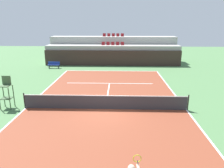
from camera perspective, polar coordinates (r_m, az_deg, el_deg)
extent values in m
plane|color=#477042|center=(14.65, -1.79, -6.66)|extent=(80.00, 80.00, 0.00)
cube|color=brown|center=(14.65, -1.79, -6.64)|extent=(11.00, 24.00, 0.01)
cube|color=white|center=(26.07, -0.11, 3.50)|extent=(11.00, 0.10, 0.00)
cube|color=white|center=(15.94, -21.85, -5.89)|extent=(0.10, 24.00, 0.00)
cube|color=white|center=(15.30, 19.17, -6.52)|extent=(0.10, 24.00, 0.00)
cube|color=white|center=(20.69, -0.66, 0.19)|extent=(8.26, 0.10, 0.00)
cube|color=white|center=(17.64, -1.13, -2.63)|extent=(0.10, 6.40, 0.00)
cube|color=#33231E|center=(29.17, 0.13, 6.87)|extent=(18.34, 0.30, 2.06)
cube|color=#9E9E99|center=(30.46, 0.21, 7.81)|extent=(18.34, 2.40, 2.63)
cube|color=#9E9E99|center=(32.77, 0.34, 9.30)|extent=(18.34, 2.40, 3.68)
cube|color=maroon|center=(30.37, -2.37, 10.31)|extent=(0.44, 0.44, 0.04)
cube|color=maroon|center=(30.55, -2.35, 10.75)|extent=(0.44, 0.04, 0.40)
cube|color=maroon|center=(30.33, -1.08, 10.31)|extent=(0.44, 0.44, 0.04)
cube|color=maroon|center=(30.51, -1.06, 10.76)|extent=(0.44, 0.04, 0.40)
cube|color=maroon|center=(30.30, 0.21, 10.31)|extent=(0.44, 0.44, 0.04)
cube|color=maroon|center=(30.48, 0.22, 10.76)|extent=(0.44, 0.04, 0.40)
cube|color=maroon|center=(30.29, 1.50, 10.30)|extent=(0.44, 0.44, 0.04)
cube|color=maroon|center=(30.47, 1.51, 10.75)|extent=(0.44, 0.04, 0.40)
cube|color=maroon|center=(30.29, 2.80, 10.29)|extent=(0.44, 0.44, 0.04)
cube|color=maroon|center=(30.47, 2.80, 10.74)|extent=(0.44, 0.04, 0.40)
cube|color=maroon|center=(32.68, -2.07, 12.55)|extent=(0.44, 0.44, 0.04)
cube|color=maroon|center=(32.86, -2.05, 12.95)|extent=(0.44, 0.04, 0.40)
cube|color=maroon|center=(32.64, -0.87, 12.55)|extent=(0.44, 0.44, 0.04)
cube|color=maroon|center=(32.82, -0.85, 12.95)|extent=(0.44, 0.04, 0.40)
cube|color=maroon|center=(32.61, 0.34, 12.55)|extent=(0.44, 0.44, 0.04)
cube|color=maroon|center=(32.80, 0.35, 12.95)|extent=(0.44, 0.04, 0.40)
cube|color=maroon|center=(32.60, 1.55, 12.54)|extent=(0.44, 0.44, 0.04)
cube|color=maroon|center=(32.79, 1.56, 12.95)|extent=(0.44, 0.04, 0.40)
cube|color=maroon|center=(32.60, 2.77, 12.53)|extent=(0.44, 0.44, 0.04)
cube|color=maroon|center=(32.79, 2.77, 12.94)|extent=(0.44, 0.04, 0.40)
cylinder|color=black|center=(15.78, -22.22, -4.09)|extent=(0.08, 0.08, 1.07)
cylinder|color=black|center=(15.13, 19.53, -4.65)|extent=(0.08, 0.08, 1.07)
cube|color=#333338|center=(14.47, -1.81, -4.94)|extent=(10.90, 0.02, 0.92)
cube|color=white|center=(14.31, -1.83, -3.13)|extent=(10.90, 0.04, 0.05)
sphere|color=beige|center=(6.64, 5.17, -21.40)|extent=(0.22, 0.22, 0.22)
cylinder|color=black|center=(7.29, 6.85, -20.20)|extent=(0.03, 0.28, 0.03)
torus|color=#BFD819|center=(7.50, 6.68, -19.03)|extent=(0.28, 0.02, 0.28)
cylinder|color=#334C2D|center=(15.82, -25.55, -3.54)|extent=(0.06, 0.06, 1.55)
cylinder|color=#334C2D|center=(16.65, -26.77, -2.78)|extent=(0.06, 0.06, 1.55)
cylinder|color=#334C2D|center=(16.33, -24.61, -2.85)|extent=(0.06, 0.06, 1.55)
cube|color=#334C2D|center=(16.26, -26.15, -3.40)|extent=(0.70, 0.60, 0.04)
cube|color=#3F5938|center=(16.01, -26.53, -0.44)|extent=(0.60, 0.60, 0.05)
cube|color=#3F5938|center=(16.17, -26.21, 0.95)|extent=(0.60, 0.04, 0.60)
cube|color=navy|center=(28.50, -15.20, 4.92)|extent=(1.50, 0.40, 0.05)
cube|color=navy|center=(28.63, -15.12, 5.42)|extent=(1.50, 0.04, 0.36)
cube|color=#2D2D33|center=(28.60, -16.39, 4.38)|extent=(0.06, 0.06, 0.42)
cube|color=#2D2D33|center=(28.25, -14.08, 4.41)|extent=(0.06, 0.06, 0.42)
cube|color=#2D2D33|center=(28.86, -16.22, 4.49)|extent=(0.06, 0.06, 0.42)
cube|color=#2D2D33|center=(28.51, -13.92, 4.52)|extent=(0.06, 0.06, 0.42)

